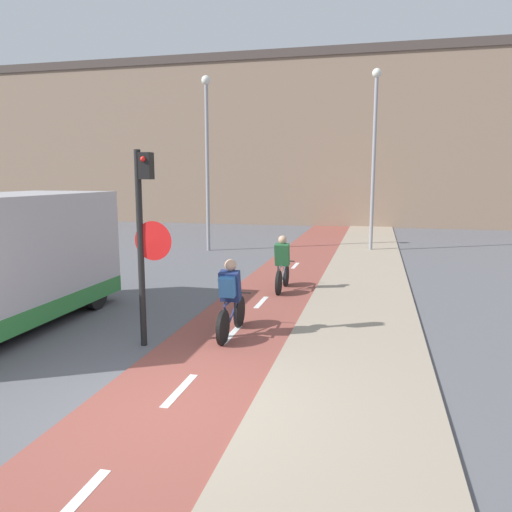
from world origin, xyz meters
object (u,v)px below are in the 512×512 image
Objects in this scene: traffic_light_pole at (144,227)px; cyclist_near at (230,300)px; cyclist_far at (282,266)px; street_lamp_sidewalk at (374,142)px; street_lamp_far at (207,145)px.

traffic_light_pole reaches higher than cyclist_near.
street_lamp_sidewalk is at bearing 74.80° from cyclist_far.
cyclist_far is at bearing 86.46° from cyclist_near.
cyclist_far is (-2.13, -7.82, -3.59)m from street_lamp_sidewalk.
cyclist_near is 1.03× the size of cyclist_far.
cyclist_near is at bearing -68.92° from street_lamp_far.
street_lamp_far is 4.09× the size of cyclist_far.
traffic_light_pole is 5.15m from cyclist_far.
traffic_light_pole is at bearing -146.92° from cyclist_near.
cyclist_near is at bearing -93.54° from cyclist_far.
traffic_light_pole is at bearing -107.70° from cyclist_far.
street_lamp_sidewalk is 12.47m from cyclist_near.
cyclist_far is (4.20, -6.37, -3.46)m from street_lamp_far.
street_lamp_sidewalk is 8.87m from cyclist_far.
traffic_light_pole is 2.04m from cyclist_near.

